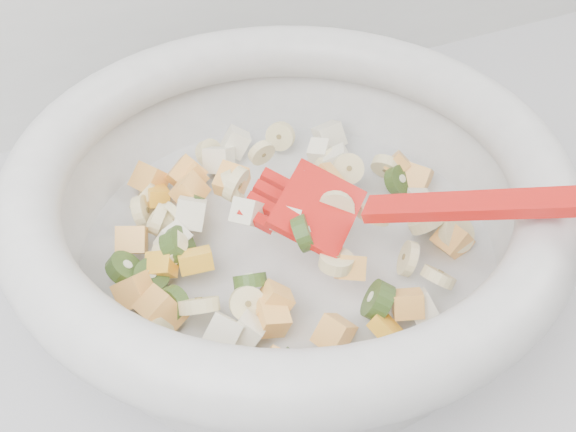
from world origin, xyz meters
name	(u,v)px	position (x,y,z in m)	size (l,w,h in m)	color
mixing_bowl	(288,204)	(0.15, 1.49, 0.96)	(0.40, 0.40, 0.15)	silver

